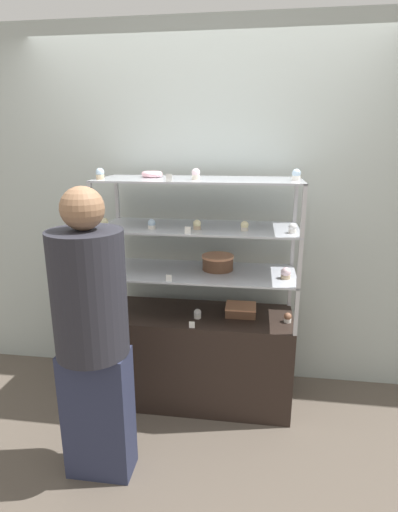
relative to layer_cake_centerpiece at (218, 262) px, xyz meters
name	(u,v)px	position (x,y,z in m)	size (l,w,h in m)	color
ground_plane	(199,396)	(-0.12, -0.06, -1.02)	(20.00, 20.00, 0.00)	brown
back_wall	(206,212)	(-0.12, 0.33, 0.28)	(8.00, 0.05, 2.60)	#A8B2AD
display_base	(199,356)	(-0.12, -0.06, -0.69)	(1.27, 0.49, 0.66)	black
display_riser_lower	(199,274)	(-0.12, -0.06, -0.07)	(1.27, 0.49, 0.31)	#B7B7BC
display_riser_middle	(199,229)	(-0.12, -0.06, 0.24)	(1.27, 0.49, 0.31)	#B7B7BC
display_riser_upper	(199,182)	(-0.12, -0.06, 0.54)	(1.27, 0.49, 0.31)	#B7B7BC
layer_cake_centerpiece	(218,262)	(0.00, 0.00, 0.00)	(0.21, 0.21, 0.10)	brown
sheet_cake_frosted	(241,310)	(0.16, -0.03, -0.32)	(0.21, 0.18, 0.07)	brown
cupcake_0	(114,311)	(-0.69, -0.16, -0.32)	(0.05, 0.05, 0.06)	beige
cupcake_1	(197,314)	(-0.12, -0.13, -0.32)	(0.05, 0.05, 0.06)	white
cupcake_2	(288,318)	(0.47, -0.11, -0.32)	(0.05, 0.05, 0.06)	white
price_tag_0	(192,325)	(-0.13, -0.29, -0.33)	(0.04, 0.00, 0.04)	white
cupcake_3	(110,269)	(-0.69, -0.19, -0.02)	(0.06, 0.06, 0.07)	#CCB28C
cupcake_4	(286,273)	(0.44, -0.13, -0.02)	(0.06, 0.06, 0.07)	#CCB28C
price_tag_1	(169,278)	(-0.28, -0.29, -0.03)	(0.04, 0.00, 0.04)	white
cupcake_5	(105,223)	(-0.71, -0.17, 0.28)	(0.05, 0.05, 0.06)	beige
cupcake_6	(152,224)	(-0.40, -0.17, 0.28)	(0.05, 0.05, 0.06)	white
cupcake_7	(198,225)	(-0.11, -0.15, 0.28)	(0.05, 0.05, 0.06)	#CCB28C
cupcake_8	(245,226)	(0.18, -0.15, 0.28)	(0.05, 0.05, 0.06)	beige
cupcake_9	(293,228)	(0.46, -0.18, 0.28)	(0.05, 0.05, 0.06)	white
price_tag_2	(188,230)	(-0.16, -0.29, 0.28)	(0.04, 0.00, 0.04)	white
cupcake_10	(100,174)	(-0.71, -0.19, 0.59)	(0.05, 0.05, 0.07)	#CCB28C
cupcake_11	(196,174)	(-0.13, -0.14, 0.59)	(0.05, 0.05, 0.07)	beige
cupcake_12	(296,175)	(0.47, -0.11, 0.59)	(0.05, 0.05, 0.07)	white
price_tag_3	(169,178)	(-0.26, -0.29, 0.58)	(0.04, 0.00, 0.04)	white
donut_glazed	(152,174)	(-0.44, 0.01, 0.58)	(0.14, 0.14, 0.04)	#EFB2BC
customer_figure	(92,332)	(-0.57, -0.80, -0.16)	(0.37, 0.37, 1.60)	#282D47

